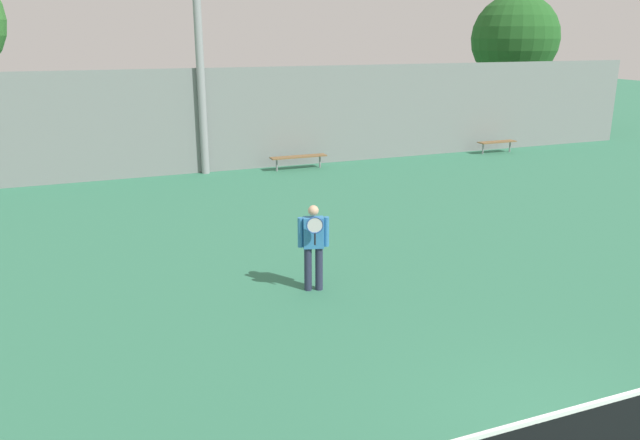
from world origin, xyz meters
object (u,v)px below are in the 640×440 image
Objects in this scene: bench_adjacent_court at (299,157)px; tennis_player at (313,243)px; bench_courtside_far at (497,142)px; tennis_net at (631,434)px; tree_green_tall at (515,39)px.

tennis_player is at bearing -108.54° from bench_adjacent_court.
bench_courtside_far is (11.85, 10.25, -0.49)m from tennis_player.
tennis_net is 7.65× the size of tennis_player.
bench_adjacent_court is at bearing 180.00° from bench_courtside_far.
tree_green_tall is (15.90, 22.30, 3.81)m from tennis_net.
bench_courtside_far is at bearing 56.82° from tennis_net.
tree_green_tall is (5.27, 6.04, 3.93)m from bench_courtside_far.
tree_green_tall is at bearing 23.81° from bench_adjacent_court.
tennis_player is 0.81× the size of bench_adjacent_court.
tennis_net is 16.41m from bench_adjacent_court.
tennis_player is 23.89m from tree_green_tall.
bench_courtside_far is at bearing 0.00° from bench_adjacent_court.
tree_green_tall reaches higher than tennis_player.
tennis_net is 1.91× the size of tree_green_tall.
tree_green_tall is at bearing 48.88° from bench_courtside_far.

